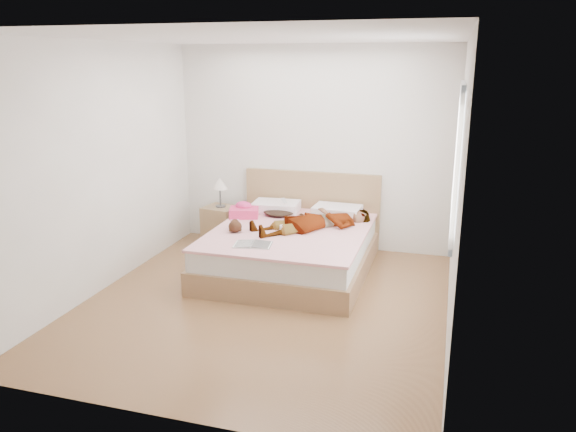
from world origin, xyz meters
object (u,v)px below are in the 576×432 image
object	(u,v)px
magazine	(253,244)
bed	(292,247)
towel	(244,211)
nightstand	(221,222)
woman	(315,218)
phone	(284,201)
coffee_mug	(284,229)
plush_toy	(235,226)

from	to	relation	value
magazine	bed	bearing A→B (deg)	73.11
towel	nightstand	xyz separation A→B (m)	(-0.46, 0.33, -0.28)
woman	phone	bearing A→B (deg)	-170.08
phone	nightstand	size ratio (longest dim) A/B	0.11
phone	coffee_mug	bearing A→B (deg)	-115.10
woman	coffee_mug	size ratio (longest dim) A/B	12.70
plush_toy	nightstand	distance (m)	1.16
woman	nightstand	distance (m)	1.54
phone	coffee_mug	world-z (taller)	phone
woman	phone	distance (m)	0.65
plush_toy	nightstand	size ratio (longest dim) A/B	0.28
phone	bed	world-z (taller)	bed
coffee_mug	plush_toy	bearing A→B (deg)	-170.59
coffee_mug	plush_toy	distance (m)	0.56
woman	towel	world-z (taller)	woman
bed	nightstand	xyz separation A→B (m)	(-1.17, 0.62, 0.03)
towel	coffee_mug	world-z (taller)	towel
phone	magazine	distance (m)	1.26
magazine	woman	bearing A→B (deg)	61.10
bed	coffee_mug	size ratio (longest dim) A/B	17.31
bed	plush_toy	distance (m)	0.74
phone	nightstand	distance (m)	1.00
phone	magazine	bearing A→B (deg)	-130.04
bed	plush_toy	size ratio (longest dim) A/B	8.04
phone	nightstand	xyz separation A→B (m)	(-0.92, 0.11, -0.39)
magazine	towel	bearing A→B (deg)	115.34
phone	bed	size ratio (longest dim) A/B	0.05
towel	bed	bearing A→B (deg)	-22.00
bed	towel	world-z (taller)	bed
coffee_mug	nightstand	size ratio (longest dim) A/B	0.13
towel	nightstand	distance (m)	0.63
phone	bed	bearing A→B (deg)	-104.72
woman	nightstand	world-z (taller)	nightstand
towel	nightstand	bearing A→B (deg)	143.98
woman	plush_toy	world-z (taller)	woman
bed	phone	bearing A→B (deg)	116.70
phone	plush_toy	world-z (taller)	phone
towel	magazine	size ratio (longest dim) A/B	0.98
towel	nightstand	size ratio (longest dim) A/B	0.46
woman	bed	xyz separation A→B (m)	(-0.24, -0.11, -0.34)
bed	coffee_mug	bearing A→B (deg)	-98.03
bed	towel	xyz separation A→B (m)	(-0.71, 0.29, 0.31)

